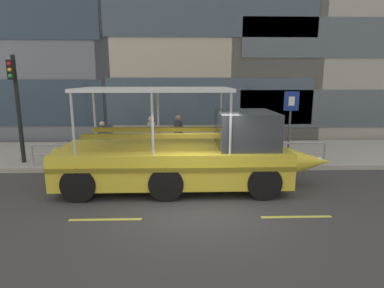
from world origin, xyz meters
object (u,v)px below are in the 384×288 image
object	(u,v)px
pedestrian_mid_right	(151,132)
pedestrian_near_stern	(103,136)
duck_tour_boat	(189,155)
pedestrian_near_bow	(253,133)
traffic_light_pole	(16,99)
pedestrian_mid_left	(178,132)
parking_sign	(290,114)

from	to	relation	value
pedestrian_mid_right	pedestrian_near_stern	size ratio (longest dim) A/B	1.10
duck_tour_boat	pedestrian_near_bow	size ratio (longest dim) A/B	5.38
traffic_light_pole	pedestrian_near_bow	size ratio (longest dim) A/B	2.52
pedestrian_mid_left	pedestrian_near_stern	distance (m)	3.13
traffic_light_pole	pedestrian_mid_right	distance (m)	5.29
pedestrian_near_bow	pedestrian_near_stern	size ratio (longest dim) A/B	1.07
pedestrian_near_stern	traffic_light_pole	bearing A→B (deg)	-166.63
duck_tour_boat	pedestrian_mid_right	size ratio (longest dim) A/B	5.21
parking_sign	pedestrian_mid_left	size ratio (longest dim) A/B	1.56
parking_sign	duck_tour_boat	world-z (taller)	duck_tour_boat
parking_sign	pedestrian_near_bow	distance (m)	1.70
pedestrian_near_bow	pedestrian_mid_left	world-z (taller)	pedestrian_mid_left
pedestrian_mid_left	pedestrian_mid_right	bearing A→B (deg)	163.17
parking_sign	pedestrian_mid_left	distance (m)	4.61
pedestrian_near_bow	pedestrian_mid_left	xyz separation A→B (m)	(-3.18, -0.09, 0.08)
traffic_light_pole	pedestrian_mid_right	xyz separation A→B (m)	(4.96, 1.11, -1.47)
parking_sign	duck_tour_boat	size ratio (longest dim) A/B	0.31
parking_sign	duck_tour_boat	distance (m)	5.12
traffic_light_pole	pedestrian_near_bow	xyz separation A→B (m)	(9.29, 0.85, -1.51)
pedestrian_near_stern	pedestrian_near_bow	bearing A→B (deg)	1.31
pedestrian_mid_left	pedestrian_mid_right	distance (m)	1.20
pedestrian_near_bow	pedestrian_mid_left	size ratio (longest dim) A/B	0.93
pedestrian_mid_left	traffic_light_pole	bearing A→B (deg)	-172.90
traffic_light_pole	pedestrian_mid_left	bearing A→B (deg)	7.10
traffic_light_pole	parking_sign	bearing A→B (deg)	1.54
duck_tour_boat	pedestrian_near_stern	bearing A→B (deg)	137.07
parking_sign	pedestrian_mid_right	bearing A→B (deg)	171.73
parking_sign	pedestrian_near_bow	world-z (taller)	parking_sign
traffic_light_pole	pedestrian_mid_left	size ratio (longest dim) A/B	2.33
pedestrian_near_bow	pedestrian_near_stern	distance (m)	6.31
parking_sign	pedestrian_near_stern	bearing A→B (deg)	176.83
pedestrian_near_bow	pedestrian_mid_right	world-z (taller)	pedestrian_mid_right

